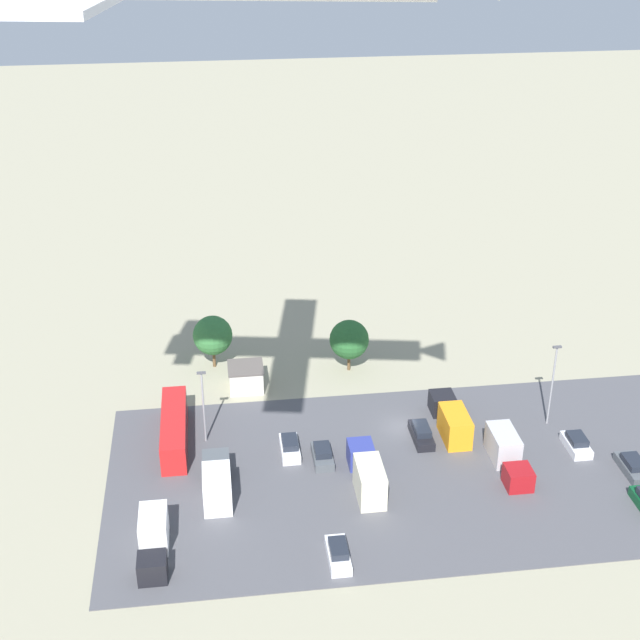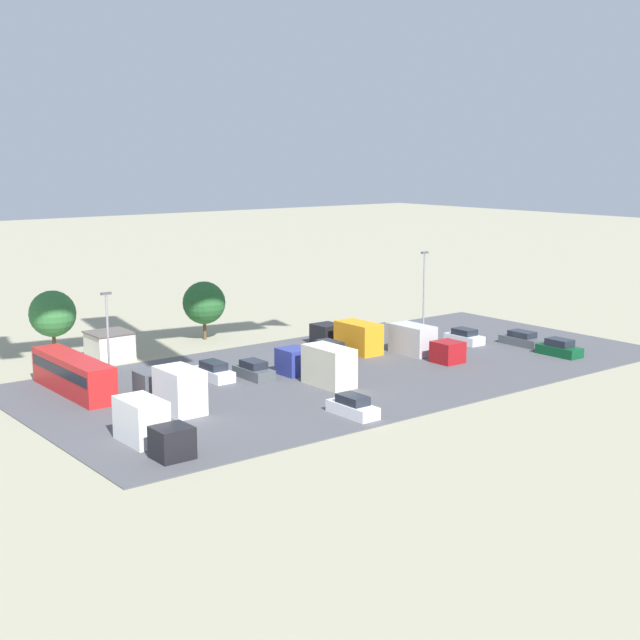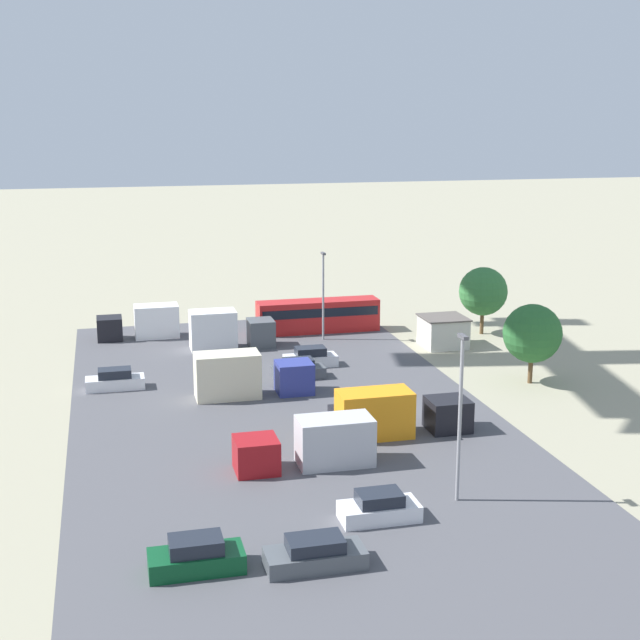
{
  "view_description": "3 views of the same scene",
  "coord_description": "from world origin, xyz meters",
  "px_view_note": "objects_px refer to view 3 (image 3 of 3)",
  "views": [
    {
      "loc": [
        18.71,
        76.04,
        52.69
      ],
      "look_at": [
        11.17,
        18.06,
        22.71
      ],
      "focal_mm": 50.0,
      "sensor_mm": 36.0,
      "label": 1
    },
    {
      "loc": [
        51.85,
        68.38,
        19.57
      ],
      "look_at": [
        1.34,
        4.11,
        4.32
      ],
      "focal_mm": 50.0,
      "sensor_mm": 36.0,
      "label": 2
    },
    {
      "loc": [
        -57.14,
        19.09,
        20.75
      ],
      "look_at": [
        2.04,
        4.55,
        6.43
      ],
      "focal_mm": 50.0,
      "sensor_mm": 36.0,
      "label": 3
    }
  ],
  "objects_px": {
    "shed_building": "(443,331)",
    "parked_car_3": "(196,557)",
    "bus": "(318,315)",
    "parked_truck_1": "(313,445)",
    "parked_car_6": "(315,554)",
    "parked_car_1": "(310,358)",
    "parked_truck_0": "(227,331)",
    "parked_car_4": "(115,380)",
    "parked_truck_3": "(396,414)",
    "parked_truck_2": "(143,323)",
    "parked_car_5": "(298,370)",
    "parked_car_0": "(379,508)",
    "parked_car_2": "(364,410)",
    "parked_truck_4": "(247,376)"
  },
  "relations": [
    {
      "from": "shed_building",
      "to": "parked_car_3",
      "type": "distance_m",
      "value": 43.93
    },
    {
      "from": "bus",
      "to": "parked_truck_1",
      "type": "xyz_separation_m",
      "value": [
        -32.34,
        8.18,
        -0.32
      ]
    },
    {
      "from": "parked_car_6",
      "to": "shed_building",
      "type": "bearing_deg",
      "value": -29.59
    },
    {
      "from": "parked_car_1",
      "to": "parked_truck_0",
      "type": "relative_size",
      "value": 0.59
    },
    {
      "from": "parked_truck_1",
      "to": "bus",
      "type": "bearing_deg",
      "value": -14.19
    },
    {
      "from": "parked_car_4",
      "to": "parked_truck_3",
      "type": "bearing_deg",
      "value": 50.67
    },
    {
      "from": "parked_car_3",
      "to": "parked_truck_3",
      "type": "distance_m",
      "value": 20.76
    },
    {
      "from": "shed_building",
      "to": "parked_truck_2",
      "type": "relative_size",
      "value": 0.53
    },
    {
      "from": "parked_car_6",
      "to": "parked_car_5",
      "type": "bearing_deg",
      "value": -10.97
    },
    {
      "from": "parked_car_4",
      "to": "parked_car_6",
      "type": "xyz_separation_m",
      "value": [
        -30.16,
        -8.46,
        -0.04
      ]
    },
    {
      "from": "parked_car_5",
      "to": "parked_truck_0",
      "type": "height_order",
      "value": "parked_truck_0"
    },
    {
      "from": "bus",
      "to": "parked_truck_2",
      "type": "relative_size",
      "value": 1.57
    },
    {
      "from": "parked_car_6",
      "to": "parked_truck_0",
      "type": "xyz_separation_m",
      "value": [
        40.07,
        -1.51,
        0.97
      ]
    },
    {
      "from": "parked_car_0",
      "to": "parked_car_1",
      "type": "xyz_separation_m",
      "value": [
        28.72,
        -3.08,
        0.03
      ]
    },
    {
      "from": "parked_car_1",
      "to": "parked_car_2",
      "type": "xyz_separation_m",
      "value": [
        -13.61,
        -0.61,
        -0.0
      ]
    },
    {
      "from": "parked_truck_3",
      "to": "parked_car_5",
      "type": "bearing_deg",
      "value": -166.13
    },
    {
      "from": "parked_car_5",
      "to": "parked_truck_4",
      "type": "distance_m",
      "value": 6.02
    },
    {
      "from": "parked_car_6",
      "to": "parked_truck_2",
      "type": "bearing_deg",
      "value": 6.9
    },
    {
      "from": "parked_car_6",
      "to": "parked_car_1",
      "type": "bearing_deg",
      "value": -12.85
    },
    {
      "from": "parked_car_4",
      "to": "parked_car_2",
      "type": "bearing_deg",
      "value": 56.16
    },
    {
      "from": "parked_car_3",
      "to": "parked_truck_2",
      "type": "distance_m",
      "value": 44.71
    },
    {
      "from": "shed_building",
      "to": "parked_truck_1",
      "type": "bearing_deg",
      "value": 143.84
    },
    {
      "from": "parked_truck_0",
      "to": "parked_truck_3",
      "type": "relative_size",
      "value": 0.84
    },
    {
      "from": "parked_car_3",
      "to": "parked_truck_4",
      "type": "distance_m",
      "value": 25.88
    },
    {
      "from": "parked_car_2",
      "to": "parked_car_1",
      "type": "bearing_deg",
      "value": -177.45
    },
    {
      "from": "shed_building",
      "to": "parked_truck_0",
      "type": "height_order",
      "value": "parked_truck_0"
    },
    {
      "from": "parked_car_2",
      "to": "parked_car_3",
      "type": "relative_size",
      "value": 1.08
    },
    {
      "from": "parked_car_4",
      "to": "parked_car_6",
      "type": "relative_size",
      "value": 0.94
    },
    {
      "from": "parked_car_2",
      "to": "parked_truck_1",
      "type": "bearing_deg",
      "value": -36.39
    },
    {
      "from": "parked_car_4",
      "to": "parked_car_3",
      "type": "bearing_deg",
      "value": 5.98
    },
    {
      "from": "parked_car_4",
      "to": "shed_building",
      "type": "bearing_deg",
      "value": 101.98
    },
    {
      "from": "parked_car_3",
      "to": "parked_car_4",
      "type": "distance_m",
      "value": 29.37
    },
    {
      "from": "parked_car_5",
      "to": "parked_truck_2",
      "type": "height_order",
      "value": "parked_truck_2"
    },
    {
      "from": "parked_car_6",
      "to": "parked_truck_1",
      "type": "height_order",
      "value": "parked_truck_1"
    },
    {
      "from": "parked_car_6",
      "to": "parked_car_4",
      "type": "bearing_deg",
      "value": 15.67
    },
    {
      "from": "parked_truck_4",
      "to": "parked_truck_2",
      "type": "bearing_deg",
      "value": -161.59
    },
    {
      "from": "parked_car_0",
      "to": "parked_car_1",
      "type": "bearing_deg",
      "value": 173.88
    },
    {
      "from": "parked_car_0",
      "to": "parked_car_6",
      "type": "height_order",
      "value": "parked_car_0"
    },
    {
      "from": "parked_car_5",
      "to": "parked_truck_4",
      "type": "height_order",
      "value": "parked_truck_4"
    },
    {
      "from": "parked_car_0",
      "to": "parked_car_6",
      "type": "relative_size",
      "value": 0.88
    },
    {
      "from": "bus",
      "to": "parked_car_4",
      "type": "height_order",
      "value": "bus"
    },
    {
      "from": "parked_car_5",
      "to": "parked_truck_1",
      "type": "height_order",
      "value": "parked_truck_1"
    },
    {
      "from": "bus",
      "to": "parked_car_6",
      "type": "relative_size",
      "value": 2.5
    },
    {
      "from": "parked_car_0",
      "to": "parked_car_2",
      "type": "bearing_deg",
      "value": 166.29
    },
    {
      "from": "parked_car_6",
      "to": "parked_truck_2",
      "type": "distance_m",
      "value": 45.99
    },
    {
      "from": "parked_truck_4",
      "to": "parked_truck_3",
      "type": "bearing_deg",
      "value": 38.38
    },
    {
      "from": "bus",
      "to": "parked_truck_4",
      "type": "distance_m",
      "value": 20.64
    },
    {
      "from": "parked_truck_3",
      "to": "parked_truck_4",
      "type": "bearing_deg",
      "value": -141.62
    },
    {
      "from": "shed_building",
      "to": "parked_truck_4",
      "type": "xyz_separation_m",
      "value": [
        -10.32,
        19.61,
        0.25
      ]
    },
    {
      "from": "shed_building",
      "to": "parked_car_1",
      "type": "xyz_separation_m",
      "value": [
        -3.64,
        13.17,
        -0.63
      ]
    }
  ]
}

